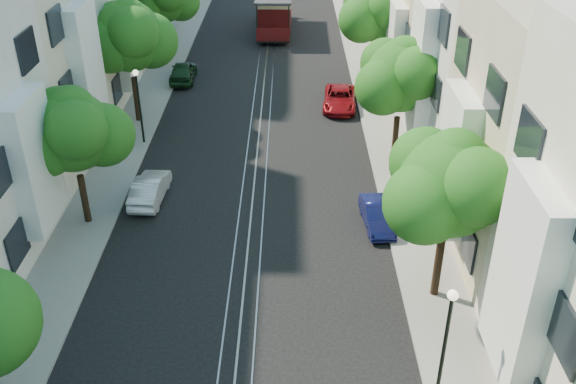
{
  "coord_description": "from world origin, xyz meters",
  "views": [
    {
      "loc": [
        1.75,
        -9.94,
        15.59
      ],
      "look_at": [
        1.69,
        12.97,
        2.2
      ],
      "focal_mm": 40.0,
      "sensor_mm": 36.0,
      "label": 1
    }
  ],
  "objects_px": {
    "tree_w_c": "(129,38)",
    "cable_car": "(275,7)",
    "tree_e_b": "(451,187)",
    "parked_car_e_far": "(340,99)",
    "tree_e_d": "(376,13)",
    "parked_car_w_mid": "(150,188)",
    "lamp_east": "(447,330)",
    "lamp_west": "(138,96)",
    "tree_e_c": "(402,78)",
    "parked_car_w_far": "(183,71)",
    "tree_w_b": "(73,133)",
    "parked_car_e_mid": "(377,215)"
  },
  "relations": [
    {
      "from": "tree_w_c",
      "to": "tree_e_b",
      "type": "bearing_deg",
      "value": -48.01
    },
    {
      "from": "parked_car_e_far",
      "to": "parked_car_w_far",
      "type": "height_order",
      "value": "parked_car_w_far"
    },
    {
      "from": "cable_car",
      "to": "parked_car_w_far",
      "type": "distance_m",
      "value": 13.47
    },
    {
      "from": "tree_e_c",
      "to": "parked_car_e_far",
      "type": "distance_m",
      "value": 8.6
    },
    {
      "from": "parked_car_e_far",
      "to": "parked_car_w_far",
      "type": "relative_size",
      "value": 1.07
    },
    {
      "from": "lamp_west",
      "to": "tree_e_c",
      "type": "bearing_deg",
      "value": -8.49
    },
    {
      "from": "lamp_east",
      "to": "parked_car_e_mid",
      "type": "bearing_deg",
      "value": 94.08
    },
    {
      "from": "lamp_east",
      "to": "tree_e_d",
      "type": "bearing_deg",
      "value": 87.96
    },
    {
      "from": "tree_w_c",
      "to": "tree_e_d",
      "type": "bearing_deg",
      "value": 22.62
    },
    {
      "from": "parked_car_w_mid",
      "to": "parked_car_e_far",
      "type": "bearing_deg",
      "value": -127.44
    },
    {
      "from": "tree_w_b",
      "to": "cable_car",
      "type": "height_order",
      "value": "tree_w_b"
    },
    {
      "from": "tree_w_b",
      "to": "parked_car_e_far",
      "type": "bearing_deg",
      "value": 47.8
    },
    {
      "from": "lamp_east",
      "to": "parked_car_e_mid",
      "type": "height_order",
      "value": "lamp_east"
    },
    {
      "from": "tree_e_c",
      "to": "cable_car",
      "type": "xyz_separation_m",
      "value": [
        -6.76,
        23.82,
        -2.55
      ]
    },
    {
      "from": "tree_e_b",
      "to": "lamp_east",
      "type": "distance_m",
      "value": 5.41
    },
    {
      "from": "tree_e_d",
      "to": "tree_w_b",
      "type": "relative_size",
      "value": 1.09
    },
    {
      "from": "tree_w_b",
      "to": "tree_w_c",
      "type": "distance_m",
      "value": 11.02
    },
    {
      "from": "tree_e_d",
      "to": "lamp_west",
      "type": "distance_m",
      "value": 16.39
    },
    {
      "from": "parked_car_e_mid",
      "to": "parked_car_e_far",
      "type": "distance_m",
      "value": 13.41
    },
    {
      "from": "lamp_east",
      "to": "parked_car_w_mid",
      "type": "xyz_separation_m",
      "value": [
        -11.09,
        12.03,
        -2.25
      ]
    },
    {
      "from": "cable_car",
      "to": "parked_car_e_far",
      "type": "bearing_deg",
      "value": -74.52
    },
    {
      "from": "tree_e_d",
      "to": "parked_car_e_far",
      "type": "xyz_separation_m",
      "value": [
        -2.41,
        -3.78,
        -4.28
      ]
    },
    {
      "from": "tree_w_c",
      "to": "cable_car",
      "type": "bearing_deg",
      "value": 67.91
    },
    {
      "from": "parked_car_e_mid",
      "to": "parked_car_w_far",
      "type": "xyz_separation_m",
      "value": [
        -11.13,
        18.03,
        0.15
      ]
    },
    {
      "from": "parked_car_w_far",
      "to": "lamp_west",
      "type": "bearing_deg",
      "value": 84.54
    },
    {
      "from": "cable_car",
      "to": "tree_w_c",
      "type": "bearing_deg",
      "value": -111.29
    },
    {
      "from": "tree_w_b",
      "to": "parked_car_e_mid",
      "type": "bearing_deg",
      "value": -0.76
    },
    {
      "from": "tree_e_c",
      "to": "parked_car_e_mid",
      "type": "relative_size",
      "value": 2.03
    },
    {
      "from": "lamp_east",
      "to": "lamp_west",
      "type": "bearing_deg",
      "value": 124.99
    },
    {
      "from": "tree_w_b",
      "to": "parked_car_w_mid",
      "type": "xyz_separation_m",
      "value": [
        2.34,
        2.05,
        -3.8
      ]
    },
    {
      "from": "tree_w_c",
      "to": "lamp_east",
      "type": "distance_m",
      "value": 25.01
    },
    {
      "from": "tree_e_c",
      "to": "parked_car_w_mid",
      "type": "height_order",
      "value": "tree_e_c"
    },
    {
      "from": "tree_w_c",
      "to": "lamp_west",
      "type": "relative_size",
      "value": 1.71
    },
    {
      "from": "lamp_west",
      "to": "lamp_east",
      "type": "bearing_deg",
      "value": -55.01
    },
    {
      "from": "tree_e_d",
      "to": "lamp_west",
      "type": "bearing_deg",
      "value": -146.5
    },
    {
      "from": "cable_car",
      "to": "parked_car_w_far",
      "type": "xyz_separation_m",
      "value": [
        -6.03,
        -11.96,
        -1.38
      ]
    },
    {
      "from": "tree_w_c",
      "to": "tree_w_b",
      "type": "bearing_deg",
      "value": -90.0
    },
    {
      "from": "tree_e_b",
      "to": "tree_w_b",
      "type": "distance_m",
      "value": 15.25
    },
    {
      "from": "parked_car_e_mid",
      "to": "parked_car_e_far",
      "type": "height_order",
      "value": "parked_car_e_far"
    },
    {
      "from": "parked_car_e_far",
      "to": "parked_car_w_mid",
      "type": "distance_m",
      "value": 14.75
    },
    {
      "from": "tree_e_b",
      "to": "parked_car_e_far",
      "type": "bearing_deg",
      "value": 97.54
    },
    {
      "from": "parked_car_e_mid",
      "to": "tree_w_c",
      "type": "bearing_deg",
      "value": 133.77
    },
    {
      "from": "tree_w_c",
      "to": "parked_car_w_mid",
      "type": "relative_size",
      "value": 1.96
    },
    {
      "from": "tree_e_b",
      "to": "tree_w_c",
      "type": "height_order",
      "value": "tree_w_c"
    },
    {
      "from": "tree_e_b",
      "to": "parked_car_e_far",
      "type": "height_order",
      "value": "tree_e_b"
    },
    {
      "from": "tree_e_d",
      "to": "parked_car_w_far",
      "type": "height_order",
      "value": "tree_e_d"
    },
    {
      "from": "tree_w_c",
      "to": "tree_e_c",
      "type": "bearing_deg",
      "value": -19.15
    },
    {
      "from": "tree_e_d",
      "to": "parked_car_e_mid",
      "type": "distance_m",
      "value": 17.79
    },
    {
      "from": "parked_car_w_far",
      "to": "cable_car",
      "type": "bearing_deg",
      "value": -117.71
    },
    {
      "from": "tree_e_b",
      "to": "parked_car_e_mid",
      "type": "relative_size",
      "value": 2.08
    }
  ]
}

